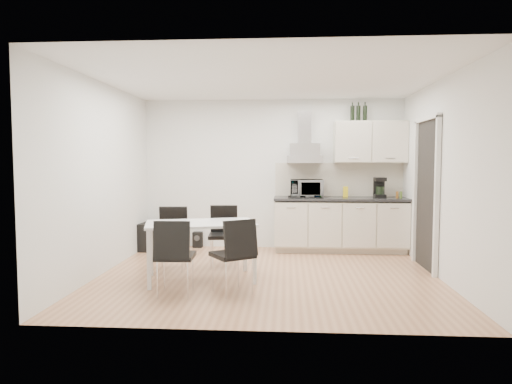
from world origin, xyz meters
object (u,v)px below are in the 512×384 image
kitchenette (342,203)px  chair_far_right (223,236)px  chair_near_right (232,256)px  chair_near_left (176,257)px  floor_speaker (198,240)px  dining_table (201,229)px  chair_far_left (171,239)px  guitar_amp (150,236)px

kitchenette → chair_far_right: size_ratio=2.86×
chair_far_right → chair_near_right: 1.34m
chair_far_right → chair_near_left: size_ratio=1.00×
chair_far_right → floor_speaker: bearing=-70.4°
kitchenette → chair_near_right: size_ratio=2.86×
dining_table → chair_far_left: chair_far_left is taller
dining_table → guitar_amp: 2.34m
chair_far_left → chair_near_right: size_ratio=1.00×
dining_table → guitar_amp: dining_table is taller
chair_near_left → floor_speaker: (-0.31, 2.84, -0.30)m
dining_table → chair_near_right: 0.77m
floor_speaker → chair_near_left: bearing=-84.0°
chair_far_left → kitchenette: bearing=-154.1°
kitchenette → dining_table: size_ratio=1.65×
kitchenette → chair_far_left: bearing=-149.5°
chair_far_left → floor_speaker: chair_far_left is taller
kitchenette → floor_speaker: size_ratio=9.20×
dining_table → chair_far_left: (-0.51, 0.51, -0.23)m
dining_table → chair_near_left: size_ratio=1.74×
chair_far_right → chair_near_left: same height
chair_near_left → chair_far_right: bearing=73.7°
kitchenette → chair_far_right: bearing=-145.9°
kitchenette → guitar_amp: size_ratio=4.30×
guitar_amp → chair_far_left: bearing=-56.3°
dining_table → guitar_amp: bearing=108.3°
floor_speaker → kitchenette: bearing=-3.9°
dining_table → chair_far_left: 0.75m
dining_table → guitar_amp: size_ratio=2.61×
guitar_amp → chair_near_right: bearing=-49.1°
dining_table → floor_speaker: size_ratio=5.59×
kitchenette → chair_near_left: bearing=-129.4°
kitchenette → floor_speaker: bearing=176.2°
kitchenette → chair_far_left: (-2.55, -1.50, -0.39)m
chair_far_left → guitar_amp: chair_far_left is taller
chair_far_right → chair_near_left: 1.47m
chair_near_right → guitar_amp: 3.03m
chair_far_left → chair_far_right: bearing=-164.7°
chair_far_left → chair_far_right: size_ratio=1.00×
chair_far_right → guitar_amp: 1.87m
chair_far_left → chair_near_right: bearing=128.4°
chair_near_left → guitar_amp: chair_near_left is taller
chair_far_left → chair_far_right: (0.70, 0.25, 0.00)m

